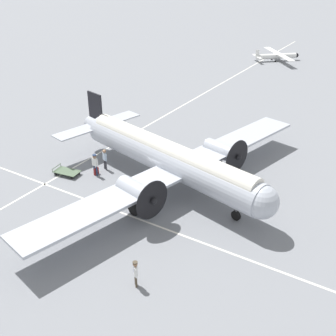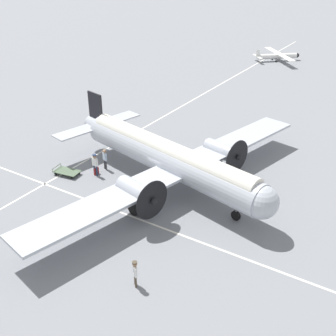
# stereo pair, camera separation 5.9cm
# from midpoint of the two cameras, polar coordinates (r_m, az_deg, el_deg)

# --- Properties ---
(ground_plane) EXTENTS (300.00, 300.00, 0.00)m
(ground_plane) POSITION_cam_midpoint_polar(r_m,az_deg,el_deg) (32.55, 0.05, -2.35)
(ground_plane) COLOR slate
(apron_line_eastwest) EXTENTS (120.00, 0.16, 0.01)m
(apron_line_eastwest) POSITION_cam_midpoint_polar(r_m,az_deg,el_deg) (37.05, -10.83, 1.09)
(apron_line_eastwest) COLOR silver
(apron_line_eastwest) RESTS_ON ground_plane
(apron_line_northsouth) EXTENTS (0.16, 120.00, 0.01)m
(apron_line_northsouth) POSITION_cam_midpoint_polar(r_m,az_deg,el_deg) (29.14, -5.09, -6.47)
(apron_line_northsouth) COLOR silver
(apron_line_northsouth) RESTS_ON ground_plane
(airliner_main) EXTENTS (26.10, 19.48, 5.35)m
(airliner_main) POSITION_cam_midpoint_polar(r_m,az_deg,el_deg) (31.19, 0.51, 1.19)
(airliner_main) COLOR #ADB2BC
(airliner_main) RESTS_ON ground_plane
(crew_foreground) EXTENTS (0.42, 0.42, 1.65)m
(crew_foreground) POSITION_cam_midpoint_polar(r_m,az_deg,el_deg) (23.18, -4.41, -13.73)
(crew_foreground) COLOR #473D2D
(crew_foreground) RESTS_ON ground_plane
(passenger_boarding) EXTENTS (0.31, 0.62, 1.84)m
(passenger_boarding) POSITION_cam_midpoint_polar(r_m,az_deg,el_deg) (33.93, -9.82, 0.76)
(passenger_boarding) COLOR navy
(passenger_boarding) RESTS_ON ground_plane
(ramp_agent) EXTENTS (0.35, 0.57, 1.80)m
(ramp_agent) POSITION_cam_midpoint_polar(r_m,az_deg,el_deg) (34.74, -8.51, 1.45)
(ramp_agent) COLOR #2D2D33
(ramp_agent) RESTS_ON ground_plane
(suitcase_near_door) EXTENTS (0.45, 0.18, 0.61)m
(suitcase_near_door) POSITION_cam_midpoint_polar(r_m,az_deg,el_deg) (34.46, -9.64, -0.41)
(suitcase_near_door) COLOR maroon
(suitcase_near_door) RESTS_ON ground_plane
(baggage_cart) EXTENTS (1.43, 2.20, 0.56)m
(baggage_cart) POSITION_cam_midpoint_polar(r_m,az_deg,el_deg) (34.89, -13.50, -0.46)
(baggage_cart) COLOR #4C6047
(baggage_cart) RESTS_ON ground_plane
(light_aircraft_distant) EXTENTS (8.02, 7.66, 1.93)m
(light_aircraft_distant) POSITION_cam_midpoint_polar(r_m,az_deg,el_deg) (71.80, 14.72, 14.48)
(light_aircraft_distant) COLOR white
(light_aircraft_distant) RESTS_ON ground_plane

